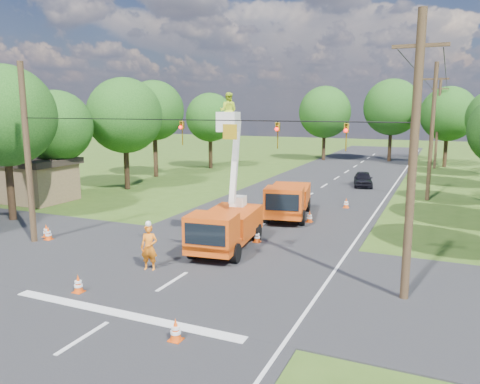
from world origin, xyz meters
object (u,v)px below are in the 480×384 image
at_px(traffic_cone_0, 78,284).
at_px(tree_left_b, 4,116).
at_px(pole_right_near, 413,158).
at_px(shed, 34,179).
at_px(traffic_cone_3, 310,217).
at_px(tree_left_d, 124,116).
at_px(pole_right_mid, 432,131).
at_px(pole_right_far, 438,123).
at_px(tree_far_c, 448,114).
at_px(traffic_cone_4, 48,233).
at_px(tree_left_e, 154,111).
at_px(distant_car, 363,179).
at_px(traffic_cone_6, 346,203).
at_px(traffic_cone_1, 176,330).
at_px(traffic_cone_2, 257,236).
at_px(ground_worker, 149,247).
at_px(bucket_truck, 226,218).
at_px(tree_far_a, 325,112).
at_px(second_truck, 288,200).
at_px(tree_far_b, 392,107).
at_px(traffic_cone_5, 46,231).
at_px(tree_left_f, 210,118).
at_px(pole_left, 27,155).
at_px(tree_left_c, 56,126).

distance_m(traffic_cone_0, tree_left_b, 15.16).
bearing_deg(pole_right_near, shed, 163.20).
xyz_separation_m(traffic_cone_3, tree_left_b, (-16.83, -6.68, 5.95)).
bearing_deg(tree_left_d, pole_right_mid, 12.01).
relative_size(pole_right_far, shed, 1.82).
xyz_separation_m(traffic_cone_3, tree_far_c, (7.17, 32.32, 5.70)).
bearing_deg(pole_right_far, pole_right_near, -90.00).
xyz_separation_m(traffic_cone_4, tree_left_e, (-7.72, 21.47, 6.13)).
xyz_separation_m(distant_car, traffic_cone_6, (0.44, -9.63, -0.29)).
bearing_deg(pole_right_near, pole_right_far, 90.00).
distance_m(distant_car, traffic_cone_4, 26.68).
height_order(traffic_cone_1, traffic_cone_2, same).
bearing_deg(pole_right_mid, ground_worker, -115.59).
distance_m(distant_car, traffic_cone_3, 14.61).
bearing_deg(tree_left_b, pole_right_far, 58.13).
bearing_deg(bucket_truck, traffic_cone_4, -173.32).
relative_size(traffic_cone_6, tree_far_a, 0.07).
distance_m(second_truck, shed, 18.91).
relative_size(ground_worker, tree_far_b, 0.19).
height_order(pole_right_mid, tree_left_e, pole_right_mid).
xyz_separation_m(traffic_cone_5, pole_right_near, (18.07, -0.87, 4.75)).
distance_m(pole_right_far, tree_left_d, 34.33).
bearing_deg(tree_left_e, pole_right_mid, -4.52).
distance_m(traffic_cone_6, tree_left_e, 22.48).
bearing_deg(shed, traffic_cone_5, -40.20).
distance_m(tree_left_f, tree_far_c, 27.10).
bearing_deg(traffic_cone_1, pole_left, 153.67).
xyz_separation_m(distant_car, tree_left_e, (-19.90, -2.27, 5.84)).
bearing_deg(distant_car, pole_right_far, 59.71).
xyz_separation_m(pole_right_mid, pole_right_far, (0.00, 20.00, 0.00)).
xyz_separation_m(second_truck, tree_left_b, (-15.28, -7.25, 5.14)).
xyz_separation_m(traffic_cone_0, traffic_cone_2, (3.64, 8.80, 0.00)).
height_order(traffic_cone_2, tree_left_b, tree_left_b).
relative_size(traffic_cone_3, pole_right_far, 0.07).
relative_size(traffic_cone_4, traffic_cone_6, 1.00).
height_order(second_truck, distant_car, second_truck).
xyz_separation_m(traffic_cone_0, tree_left_d, (-12.37, 19.31, 5.77)).
relative_size(traffic_cone_4, tree_left_c, 0.09).
bearing_deg(shed, traffic_cone_1, -34.18).
xyz_separation_m(traffic_cone_1, pole_right_far, (5.90, 45.99, 4.75)).
distance_m(traffic_cone_1, pole_right_mid, 27.07).
height_order(tree_left_c, tree_left_d, tree_left_d).
distance_m(bucket_truck, distant_car, 21.78).
xyz_separation_m(traffic_cone_2, traffic_cone_4, (-10.08, -3.96, 0.00)).
distance_m(tree_left_b, tree_left_c, 6.38).
bearing_deg(tree_far_a, ground_worker, -85.64).
distance_m(traffic_cone_3, pole_right_near, 12.42).
xyz_separation_m(traffic_cone_1, tree_left_b, (-17.10, 8.99, 5.95)).
height_order(bucket_truck, pole_right_far, pole_right_far).
distance_m(traffic_cone_3, tree_left_c, 19.52).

